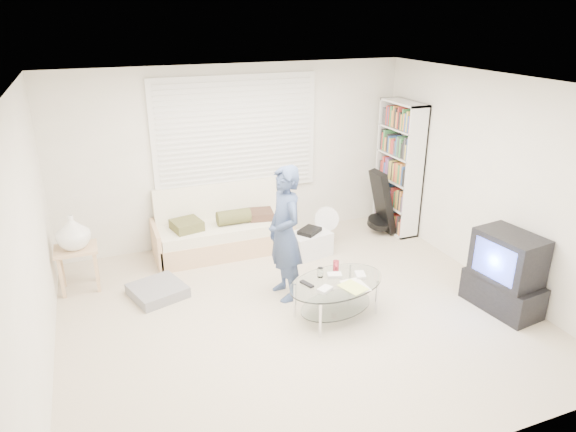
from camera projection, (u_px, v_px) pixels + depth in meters
name	position (u px, v px, depth m)	size (l,w,h in m)	color
ground	(296.00, 313.00, 5.73)	(5.00, 5.00, 0.00)	beige
room_shell	(281.00, 161.00, 5.54)	(5.02, 4.52, 2.51)	silver
window_blinds	(236.00, 135.00, 7.05)	(2.32, 0.08, 1.62)	silver
futon_sofa	(222.00, 231.00, 7.11)	(1.87, 0.76, 0.92)	tan
grey_floor_pillow	(158.00, 291.00, 6.06)	(0.57, 0.57, 0.13)	slate
side_table	(73.00, 235.00, 5.97)	(0.48, 0.39, 0.96)	tan
bookshelf	(399.00, 168.00, 7.60)	(0.31, 0.82, 1.95)	white
guitar_case	(382.00, 207.00, 7.63)	(0.39, 0.36, 0.97)	black
floor_fan	(325.00, 223.00, 7.28)	(0.36, 0.24, 0.59)	white
storage_bin	(309.00, 243.00, 7.04)	(0.61, 0.48, 0.38)	white
tv_unit	(505.00, 273.00, 5.67)	(0.55, 0.88, 0.91)	black
coffee_table	(337.00, 288.00, 5.57)	(1.27, 0.96, 0.54)	silver
standing_person	(285.00, 234.00, 5.80)	(0.58, 0.38, 1.59)	#345571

